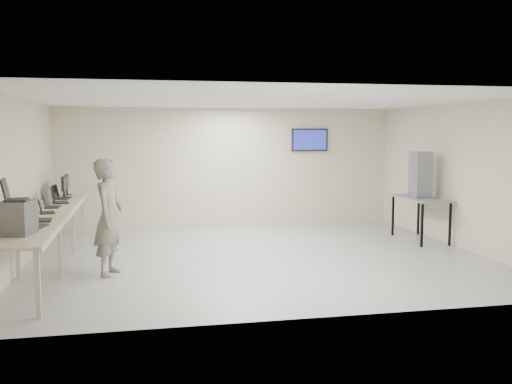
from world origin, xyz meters
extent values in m
cube|color=#B2B2B2|center=(0.00, 0.00, 0.00)|extent=(8.00, 7.00, 0.01)
cube|color=white|center=(0.00, 0.00, 2.80)|extent=(8.00, 7.00, 0.01)
cube|color=beige|center=(0.00, 3.50, 1.40)|extent=(8.00, 0.01, 2.80)
cube|color=beige|center=(0.00, -3.50, 1.40)|extent=(8.00, 0.01, 2.80)
cube|color=beige|center=(-4.00, 0.00, 1.40)|extent=(0.01, 7.00, 2.80)
cube|color=beige|center=(4.00, 0.00, 1.40)|extent=(0.01, 7.00, 2.80)
cube|color=black|center=(2.00, 3.48, 2.05)|extent=(0.15, 0.04, 0.15)
cube|color=black|center=(2.00, 3.44, 2.05)|extent=(0.90, 0.06, 0.55)
cube|color=navy|center=(2.00, 3.40, 2.05)|extent=(0.82, 0.01, 0.47)
cube|color=beige|center=(-3.60, 0.00, 0.88)|extent=(0.75, 6.00, 0.04)
cube|color=beige|center=(-3.23, 0.00, 0.85)|extent=(0.02, 6.00, 0.06)
cube|color=beige|center=(-3.30, -2.85, 0.43)|extent=(0.06, 0.06, 0.86)
cube|color=beige|center=(-3.90, -0.90, 0.43)|extent=(0.06, 0.06, 0.86)
cube|color=beige|center=(-3.30, -0.90, 0.43)|extent=(0.06, 0.06, 0.86)
cube|color=beige|center=(-3.90, 0.90, 0.43)|extent=(0.06, 0.06, 0.86)
cube|color=beige|center=(-3.30, 0.90, 0.43)|extent=(0.06, 0.06, 0.86)
cube|color=beige|center=(-3.90, 2.85, 0.43)|extent=(0.06, 0.06, 0.86)
cube|color=beige|center=(-3.30, 2.85, 0.43)|extent=(0.06, 0.06, 0.86)
cube|color=#606060|center=(-3.65, -2.08, 1.12)|extent=(0.46, 0.50, 0.45)
cube|color=black|center=(-3.65, -2.08, 1.36)|extent=(0.29, 0.39, 0.02)
cube|color=black|center=(-3.79, -2.08, 1.51)|extent=(0.09, 0.36, 0.27)
cube|color=black|center=(-3.77, -2.08, 1.51)|extent=(0.07, 0.32, 0.22)
cube|color=black|center=(-3.55, -1.51, 0.91)|extent=(0.36, 0.45, 0.02)
cube|color=black|center=(-3.69, -1.51, 1.07)|extent=(0.15, 0.39, 0.29)
cube|color=black|center=(-3.68, -1.51, 1.07)|extent=(0.12, 0.34, 0.24)
cube|color=black|center=(-3.54, -0.92, 0.91)|extent=(0.30, 0.40, 0.02)
cube|color=black|center=(-3.67, -0.92, 1.06)|extent=(0.10, 0.37, 0.27)
cube|color=black|center=(-3.66, -0.92, 1.06)|extent=(0.08, 0.32, 0.23)
cube|color=black|center=(-3.59, -0.05, 0.91)|extent=(0.29, 0.36, 0.02)
cube|color=black|center=(-3.70, -0.05, 1.03)|extent=(0.12, 0.31, 0.23)
cube|color=black|center=(-3.69, -0.05, 1.03)|extent=(0.10, 0.27, 0.19)
cube|color=black|center=(-3.59, 0.65, 0.91)|extent=(0.26, 0.34, 0.02)
cube|color=black|center=(-3.71, 0.65, 1.04)|extent=(0.08, 0.31, 0.23)
cube|color=black|center=(-3.70, 0.65, 1.04)|extent=(0.06, 0.27, 0.20)
cube|color=black|center=(-3.55, 1.30, 0.91)|extent=(0.36, 0.44, 0.02)
cube|color=black|center=(-3.69, 1.30, 1.07)|extent=(0.15, 0.38, 0.28)
cube|color=black|center=(-3.67, 1.30, 1.07)|extent=(0.12, 0.33, 0.23)
cube|color=black|center=(-3.60, 2.00, 0.91)|extent=(0.32, 0.41, 0.02)
cube|color=black|center=(-3.73, 2.00, 1.06)|extent=(0.12, 0.36, 0.27)
cube|color=black|center=(-3.72, 2.00, 1.06)|extent=(0.09, 0.32, 0.22)
cylinder|color=black|center=(-3.60, 2.28, 0.91)|extent=(0.20, 0.20, 0.01)
cube|color=black|center=(-3.60, 2.28, 0.99)|extent=(0.04, 0.03, 0.16)
cube|color=black|center=(-3.60, 2.28, 1.19)|extent=(0.05, 0.44, 0.29)
cube|color=black|center=(-3.57, 2.28, 1.19)|extent=(0.00, 0.40, 0.25)
cylinder|color=black|center=(-3.60, 2.75, 0.91)|extent=(0.20, 0.20, 0.01)
cube|color=black|center=(-3.60, 2.75, 0.99)|extent=(0.04, 0.03, 0.16)
cube|color=black|center=(-3.60, 2.75, 1.19)|extent=(0.05, 0.44, 0.29)
cube|color=black|center=(-3.57, 2.75, 1.19)|extent=(0.00, 0.40, 0.25)
imported|color=gray|center=(-2.56, -0.83, 0.92)|extent=(0.60, 0.76, 1.83)
cube|color=slate|center=(3.60, 0.83, 0.88)|extent=(0.70, 1.50, 0.04)
cube|color=black|center=(3.30, 0.18, 0.43)|extent=(0.04, 0.04, 0.86)
cube|color=black|center=(3.30, 1.48, 0.43)|extent=(0.04, 0.04, 0.86)
cube|color=black|center=(3.90, 0.18, 0.43)|extent=(0.04, 0.04, 0.86)
cube|color=black|center=(3.90, 1.48, 0.43)|extent=(0.04, 0.04, 0.86)
cube|color=gray|center=(3.58, 0.83, 0.99)|extent=(0.36, 0.40, 0.19)
cube|color=gray|center=(3.58, 0.83, 1.18)|extent=(0.36, 0.40, 0.19)
cube|color=gray|center=(3.58, 0.83, 1.37)|extent=(0.36, 0.40, 0.19)
cube|color=gray|center=(3.58, 0.83, 1.56)|extent=(0.36, 0.40, 0.19)
cube|color=gray|center=(3.58, 0.83, 1.75)|extent=(0.36, 0.40, 0.19)
camera|label=1|loc=(-2.08, -9.91, 2.23)|focal=40.00mm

